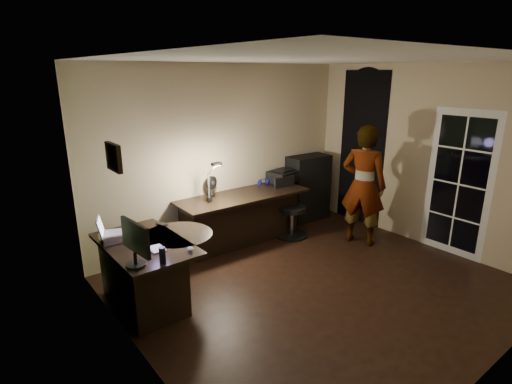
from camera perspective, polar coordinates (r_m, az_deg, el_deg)
floor at (r=5.22m, az=8.66°, el=-13.00°), size 4.50×4.00×0.01m
ceiling at (r=4.54m, az=10.24°, el=18.22°), size 4.50×4.00×0.01m
wall_back at (r=6.19m, az=-4.39°, el=5.37°), size 4.50×0.01×2.70m
wall_front at (r=3.73m, az=32.66°, el=-5.15°), size 4.50×0.01×2.70m
wall_left at (r=3.46m, az=-16.97°, el=-4.65°), size 0.01×4.00×2.70m
wall_right at (r=6.51m, az=23.06°, el=4.63°), size 0.01×4.00×2.70m
green_wall_overlay at (r=3.47m, az=-16.74°, el=-4.60°), size 0.00×4.00×2.70m
arched_doorway at (r=7.12m, az=14.89°, el=5.95°), size 0.01×0.90×2.60m
french_door at (r=6.32m, az=26.97°, el=1.00°), size 0.02×0.92×2.10m
framed_picture at (r=3.75m, az=-19.68°, el=4.69°), size 0.04×0.30×0.25m
desk_left at (r=4.77m, az=-15.26°, el=-11.19°), size 0.82×1.33×0.76m
desk_right at (r=6.19m, az=-1.83°, el=-3.84°), size 2.11×0.80×0.78m
cabinet at (r=7.21m, az=7.43°, el=0.63°), size 0.79×0.42×1.16m
laptop_stand at (r=4.71m, az=-19.94°, el=-6.20°), size 0.24×0.20×0.10m
laptop at (r=4.67m, az=-19.66°, el=-4.38°), size 0.39×0.38×0.21m
monitor at (r=4.06m, az=-16.96°, el=-7.93°), size 0.15×0.50×0.32m
mouse at (r=4.31m, az=-9.34°, el=-7.98°), size 0.07×0.10×0.03m
phone at (r=5.09m, az=-13.33°, el=-4.43°), size 0.11×0.16×0.01m
pen at (r=4.67m, az=-15.48°, el=-6.57°), size 0.05×0.13×0.01m
speaker at (r=4.07m, az=-13.22°, el=-8.78°), size 0.08×0.08×0.17m
notepad at (r=4.41m, az=-14.00°, el=-7.86°), size 0.15×0.21×0.01m
desk_fan at (r=5.97m, az=-6.40°, el=0.89°), size 0.22×0.17×0.30m
headphones at (r=6.58m, az=1.08°, el=1.57°), size 0.20×0.09×0.10m
printer at (r=6.71m, az=3.87°, el=2.34°), size 0.52×0.43×0.21m
desk_lamp at (r=5.66m, az=-6.79°, el=1.75°), size 0.22×0.32×0.64m
office_chair at (r=6.43m, az=5.16°, el=-2.34°), size 0.56×0.56×0.94m
person at (r=6.24m, az=15.09°, el=0.89°), size 0.65×0.77×1.84m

